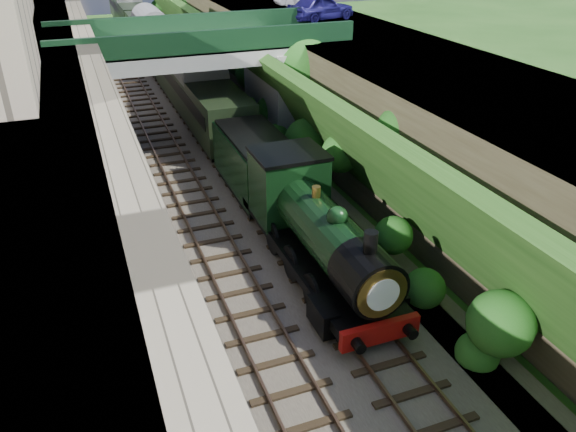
{
  "coord_description": "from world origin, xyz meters",
  "views": [
    {
      "loc": [
        -6.32,
        -7.69,
        12.31
      ],
      "look_at": [
        0.0,
        8.82,
        2.85
      ],
      "focal_mm": 35.0,
      "sensor_mm": 36.0,
      "label": 1
    }
  ],
  "objects_px": {
    "car_blue": "(321,8)",
    "locomotive": "(317,232)",
    "road_bridge": "(209,78)",
    "tree": "(303,70)",
    "tender": "(256,166)"
  },
  "relations": [
    {
      "from": "car_blue",
      "to": "locomotive",
      "type": "relative_size",
      "value": 0.46
    },
    {
      "from": "road_bridge",
      "to": "car_blue",
      "type": "distance_m",
      "value": 9.8
    },
    {
      "from": "tree",
      "to": "car_blue",
      "type": "bearing_deg",
      "value": 58.52
    },
    {
      "from": "road_bridge",
      "to": "tree",
      "type": "relative_size",
      "value": 2.42
    },
    {
      "from": "road_bridge",
      "to": "locomotive",
      "type": "relative_size",
      "value": 1.56
    },
    {
      "from": "tender",
      "to": "road_bridge",
      "type": "bearing_deg",
      "value": 91.9
    },
    {
      "from": "road_bridge",
      "to": "tree",
      "type": "distance_m",
      "value": 5.46
    },
    {
      "from": "tree",
      "to": "locomotive",
      "type": "distance_m",
      "value": 14.01
    },
    {
      "from": "road_bridge",
      "to": "locomotive",
      "type": "height_order",
      "value": "road_bridge"
    },
    {
      "from": "tree",
      "to": "locomotive",
      "type": "height_order",
      "value": "tree"
    },
    {
      "from": "car_blue",
      "to": "road_bridge",
      "type": "bearing_deg",
      "value": 95.23
    },
    {
      "from": "car_blue",
      "to": "tender",
      "type": "xyz_separation_m",
      "value": [
        -8.32,
        -11.42,
        -5.44
      ]
    },
    {
      "from": "road_bridge",
      "to": "car_blue",
      "type": "height_order",
      "value": "car_blue"
    },
    {
      "from": "car_blue",
      "to": "tree",
      "type": "bearing_deg",
      "value": 130.38
    },
    {
      "from": "locomotive",
      "to": "tree",
      "type": "bearing_deg",
      "value": 69.92
    }
  ]
}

